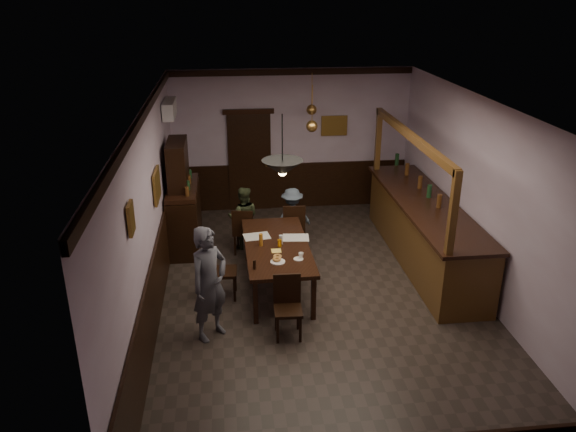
{
  "coord_description": "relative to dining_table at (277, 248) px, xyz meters",
  "views": [
    {
      "loc": [
        -1.37,
        -7.49,
        4.55
      ],
      "look_at": [
        -0.45,
        0.68,
        1.15
      ],
      "focal_mm": 35.0,
      "sensor_mm": 36.0,
      "label": 1
    }
  ],
  "objects": [
    {
      "name": "pendant_brass_mid",
      "position": [
        0.75,
        1.4,
        1.61
      ],
      "size": [
        0.2,
        0.2,
        0.81
      ],
      "color": "#BF8C3F",
      "rests_on": "ground"
    },
    {
      "name": "saucer",
      "position": [
        0.27,
        -0.54,
        0.07
      ],
      "size": [
        0.15,
        0.15,
        0.01
      ],
      "primitive_type": "cylinder",
      "color": "white",
      "rests_on": "dining_table"
    },
    {
      "name": "pastry_plate",
      "position": [
        -0.04,
        -0.6,
        0.07
      ],
      "size": [
        0.22,
        0.22,
        0.01
      ],
      "primitive_type": "cylinder",
      "color": "white",
      "rests_on": "dining_table"
    },
    {
      "name": "soda_can",
      "position": [
        0.04,
        -0.07,
        0.12
      ],
      "size": [
        0.07,
        0.07,
        0.12
      ],
      "primitive_type": "cylinder",
      "color": "orange",
      "rests_on": "dining_table"
    },
    {
      "name": "picture_left_large",
      "position": [
        -1.81,
        0.32,
        1.01
      ],
      "size": [
        0.04,
        0.62,
        0.48
      ],
      "color": "olive",
      "rests_on": "ground"
    },
    {
      "name": "pastry_ring_b",
      "position": [
        -0.03,
        -0.47,
        0.1
      ],
      "size": [
        0.13,
        0.13,
        0.04
      ],
      "primitive_type": "torus",
      "color": "#C68C47",
      "rests_on": "pastry_plate"
    },
    {
      "name": "water_glass",
      "position": [
        0.07,
        0.02,
        0.14
      ],
      "size": [
        0.06,
        0.06,
        0.15
      ],
      "primitive_type": "cylinder",
      "color": "silver",
      "rests_on": "dining_table"
    },
    {
      "name": "chair_far_right",
      "position": [
        0.43,
        1.28,
        -0.18
      ],
      "size": [
        0.42,
        0.42,
        0.93
      ],
      "rotation": [
        0.0,
        0.0,
        3.08
      ],
      "color": "black",
      "rests_on": "ground"
    },
    {
      "name": "beer_glass",
      "position": [
        -0.25,
        0.0,
        0.16
      ],
      "size": [
        0.06,
        0.06,
        0.2
      ],
      "primitive_type": "cylinder",
      "color": "#BF721E",
      "rests_on": "dining_table"
    },
    {
      "name": "person_standing",
      "position": [
        -1.03,
        -1.26,
        0.14
      ],
      "size": [
        0.7,
        0.7,
        1.64
      ],
      "primitive_type": "imported",
      "rotation": [
        0.0,
        0.0,
        0.76
      ],
      "color": "#4D4D58",
      "rests_on": "ground"
    },
    {
      "name": "bar_counter",
      "position": [
        2.64,
        0.67,
        -0.09
      ],
      "size": [
        0.97,
        4.16,
        2.33
      ],
      "color": "#533316",
      "rests_on": "ground"
    },
    {
      "name": "newspaper_left",
      "position": [
        -0.3,
        0.34,
        0.07
      ],
      "size": [
        0.46,
        0.36,
        0.01
      ],
      "primitive_type": "cube",
      "rotation": [
        0.0,
        0.0,
        0.15
      ],
      "color": "silver",
      "rests_on": "dining_table"
    },
    {
      "name": "pendant_brass_far",
      "position": [
        0.95,
        2.76,
        1.61
      ],
      "size": [
        0.2,
        0.2,
        0.81
      ],
      "color": "#BF8C3F",
      "rests_on": "ground"
    },
    {
      "name": "chair_far_left",
      "position": [
        -0.48,
        1.27,
        -0.21
      ],
      "size": [
        0.44,
        0.44,
        0.87
      ],
      "rotation": [
        0.0,
        0.0,
        2.95
      ],
      "color": "black",
      "rests_on": "ground"
    },
    {
      "name": "picture_back",
      "position": [
        1.55,
        3.48,
        1.11
      ],
      "size": [
        0.55,
        0.04,
        0.42
      ],
      "color": "olive",
      "rests_on": "ground"
    },
    {
      "name": "dining_table",
      "position": [
        0.0,
        0.0,
        0.0
      ],
      "size": [
        1.03,
        2.21,
        0.75
      ],
      "rotation": [
        0.0,
        0.0,
        0.01
      ],
      "color": "black",
      "rests_on": "ground"
    },
    {
      "name": "pastry_ring_a",
      "position": [
        -0.05,
        -0.57,
        0.1
      ],
      "size": [
        0.13,
        0.13,
        0.04
      ],
      "primitive_type": "torus",
      "color": "#C68C47",
      "rests_on": "pastry_plate"
    },
    {
      "name": "person_seated_right",
      "position": [
        0.43,
        1.56,
        -0.12
      ],
      "size": [
        0.8,
        0.57,
        1.12
      ],
      "primitive_type": "imported",
      "rotation": [
        0.0,
        0.0,
        3.37
      ],
      "color": "slate",
      "rests_on": "ground"
    },
    {
      "name": "pendant_iron",
      "position": [
        0.01,
        -0.8,
        1.58
      ],
      "size": [
        0.56,
        0.56,
        0.84
      ],
      "color": "black",
      "rests_on": "ground"
    },
    {
      "name": "chair_near",
      "position": [
        0.02,
        -1.33,
        -0.2
      ],
      "size": [
        0.39,
        0.39,
        0.88
      ],
      "rotation": [
        0.0,
        0.0,
        -0.03
      ],
      "color": "black",
      "rests_on": "ground"
    },
    {
      "name": "door_back",
      "position": [
        -0.25,
        3.47,
        0.36
      ],
      "size": [
        0.9,
        0.06,
        2.1
      ],
      "primitive_type": "cube",
      "color": "black",
      "rests_on": "ground"
    },
    {
      "name": "chair_side",
      "position": [
        -0.92,
        -0.21,
        -0.18
      ],
      "size": [
        0.42,
        0.42,
        0.92
      ],
      "rotation": [
        0.0,
        0.0,
        1.51
      ],
      "color": "black",
      "rests_on": "ground"
    },
    {
      "name": "ac_unit",
      "position": [
        -1.73,
        2.42,
        1.76
      ],
      "size": [
        0.2,
        0.85,
        0.3
      ],
      "color": "white",
      "rests_on": "ground"
    },
    {
      "name": "sideboard",
      "position": [
        -1.56,
        1.75,
        0.12
      ],
      "size": [
        0.54,
        1.52,
        2.01
      ],
      "color": "black",
      "rests_on": "ground"
    },
    {
      "name": "room",
      "position": [
        0.65,
        -0.48,
        0.81
      ],
      "size": [
        5.01,
        8.01,
        3.01
      ],
      "color": "#2D2621",
      "rests_on": "ground"
    },
    {
      "name": "napkin",
      "position": [
        -0.03,
        -0.22,
        0.07
      ],
      "size": [
        0.15,
        0.15,
        0.0
      ],
      "primitive_type": "cube",
      "rotation": [
        0.0,
        0.0,
        0.01
      ],
      "color": "#FFD75D",
      "rests_on": "dining_table"
    },
    {
      "name": "pepper_mill",
      "position": [
        -0.4,
        -0.78,
        0.13
      ],
      "size": [
        0.04,
        0.04,
        0.14
      ],
      "primitive_type": "cylinder",
      "color": "black",
      "rests_on": "dining_table"
    },
    {
      "name": "coffee_cup",
      "position": [
        0.32,
        -0.5,
        0.11
      ],
      "size": [
        0.08,
        0.08,
        0.07
      ],
      "primitive_type": "imported",
      "rotation": [
        0.0,
        0.0,
        0.01
      ],
      "color": "white",
      "rests_on": "saucer"
    },
    {
      "name": "picture_left_small",
      "position": [
        -1.81,
        -2.08,
        1.46
      ],
      "size": [
        0.04,
        0.28,
        0.36
      ],
      "color": "olive",
      "rests_on": "ground"
    },
    {
      "name": "person_seated_left",
      "position": [
        -0.47,
        1.54,
        -0.09
      ],
      "size": [
        0.6,
        0.49,
        1.19
      ],
      "primitive_type": "imported",
      "rotation": [
        0.0,
        0.0,
        3.08
      ],
      "color": "#394429",
      "rests_on": "ground"
    },
    {
      "name": "newspaper_right",
      "position": [
        0.33,
        0.23,
        0.07
      ],
      "size": [
        0.45,
        0.34,
        0.01
      ],
      "primitive_type": "cube",
      "rotation": [
        0.0,
        0.0,
        -0.09
      ],
      "color": "silver",
      "rests_on": "dining_table"
    }
  ]
}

